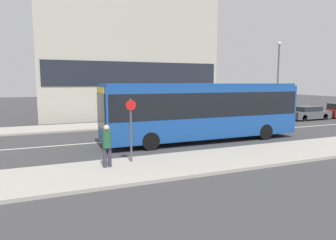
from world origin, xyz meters
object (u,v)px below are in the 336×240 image
at_px(parked_car_0, 261,115).
at_px(pedestrian_near_stop, 107,143).
at_px(bus_stop_sign, 131,125).
at_px(street_lamp, 278,72).
at_px(parked_car_1, 307,113).
at_px(city_bus, 203,108).

height_order(parked_car_0, pedestrian_near_stop, pedestrian_near_stop).
bearing_deg(bus_stop_sign, street_lamp, 31.25).
bearing_deg(pedestrian_near_stop, parked_car_0, 26.61).
xyz_separation_m(parked_car_0, pedestrian_near_stop, (-15.46, -9.22, 0.50)).
bearing_deg(parked_car_1, parked_car_0, 178.62).
height_order(city_bus, parked_car_1, city_bus).
height_order(parked_car_0, street_lamp, street_lamp).
bearing_deg(street_lamp, parked_car_1, -54.48).
bearing_deg(parked_car_0, pedestrian_near_stop, -149.19).
bearing_deg(pedestrian_near_stop, parked_car_1, 19.43).
relative_size(parked_car_0, pedestrian_near_stop, 2.57).
bearing_deg(street_lamp, city_bus, -148.96).
distance_m(pedestrian_near_stop, bus_stop_sign, 1.37).
xyz_separation_m(parked_car_0, parked_car_1, (5.32, -0.13, -0.01)).
relative_size(parked_car_1, bus_stop_sign, 1.55).
bearing_deg(bus_stop_sign, city_bus, 31.74).
bearing_deg(parked_car_1, bus_stop_sign, -156.29).
xyz_separation_m(city_bus, parked_car_0, (8.90, 5.40, -1.37)).
relative_size(city_bus, parked_car_1, 2.89).
height_order(city_bus, bus_stop_sign, city_bus).
distance_m(city_bus, street_lamp, 14.90).
height_order(parked_car_0, parked_car_1, parked_car_0).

